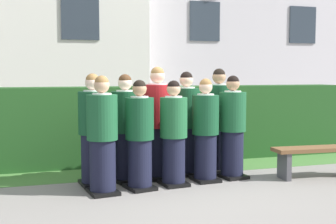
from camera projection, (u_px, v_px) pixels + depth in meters
The scene contains 16 objects.
ground_plane at pixel (174, 185), 6.61m from camera, with size 60.00×60.00×0.00m, color gray.
student_front_row_0 at pixel (102, 138), 6.08m from camera, with size 0.43×0.50×1.60m.
student_front_row_1 at pixel (140, 138), 6.32m from camera, with size 0.44×0.50×1.54m.
student_front_row_2 at pixel (173, 136), 6.54m from camera, with size 0.40×0.47×1.53m.
student_front_row_3 at pixel (205, 133), 6.80m from camera, with size 0.40×0.50×1.55m.
student_front_row_4 at pixel (232, 129), 7.02m from camera, with size 0.43×0.50×1.60m.
student_rear_row_0 at pixel (93, 132), 6.55m from camera, with size 0.42×0.53×1.63m.
student_rear_row_1 at pixel (125, 131), 6.79m from camera, with size 0.47×0.53×1.62m.
student_in_red_blazer at pixel (158, 125), 6.99m from camera, with size 0.50×0.58×1.73m.
student_rear_row_3 at pixel (186, 126), 7.26m from camera, with size 0.45×0.52×1.66m.
student_rear_row_4 at pixel (219, 122), 7.51m from camera, with size 0.44×0.52×1.71m.
hedge at pixel (142, 124), 8.29m from camera, with size 8.20×0.70×1.39m.
school_building_main at pixel (19, 7), 12.28m from camera, with size 6.62×4.41×6.67m.
school_building_annex at pixel (233, 11), 14.60m from camera, with size 7.52×3.22×7.11m.
wooden_bench at pixel (317, 155), 7.07m from camera, with size 1.42×0.46×0.48m.
lawn_strip at pixel (154, 170), 7.59m from camera, with size 8.20×0.90×0.01m, color #477A38.
Camera 1 is at (-2.05, -6.16, 1.63)m, focal length 48.34 mm.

